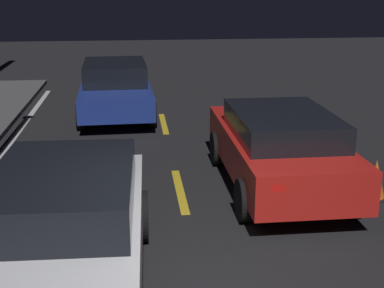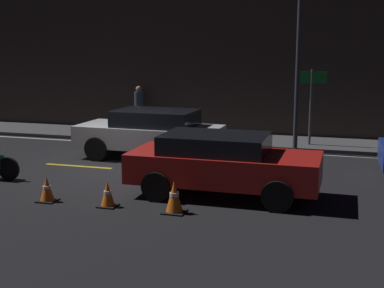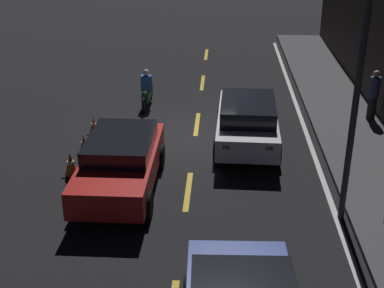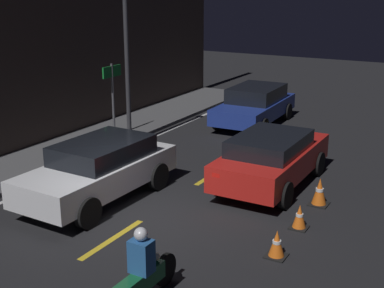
{
  "view_description": "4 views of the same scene",
  "coord_description": "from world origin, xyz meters",
  "px_view_note": "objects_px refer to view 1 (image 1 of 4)",
  "views": [
    {
      "loc": [
        -4.92,
        0.74,
        3.4
      ],
      "look_at": [
        3.71,
        -0.23,
        0.76
      ],
      "focal_mm": 50.0,
      "sensor_mm": 36.0,
      "label": 1
    },
    {
      "loc": [
        6.07,
        -12.84,
        3.34
      ],
      "look_at": [
        2.29,
        -0.09,
        0.82
      ],
      "focal_mm": 50.0,
      "sensor_mm": 36.0,
      "label": 2
    },
    {
      "loc": [
        15.17,
        0.78,
        6.49
      ],
      "look_at": [
        3.01,
        0.07,
        1.07
      ],
      "focal_mm": 50.0,
      "sensor_mm": 36.0,
      "label": 3
    },
    {
      "loc": [
        -8.76,
        -6.27,
        4.99
      ],
      "look_at": [
        2.56,
        0.15,
        1.07
      ],
      "focal_mm": 50.0,
      "sensor_mm": 36.0,
      "label": 4
    }
  ],
  "objects_px": {
    "sedan_white": "(64,230)",
    "traffic_cone_far": "(375,180)",
    "sedan_blue": "(115,88)",
    "taxi_red": "(279,146)"
  },
  "relations": [
    {
      "from": "traffic_cone_far",
      "to": "sedan_blue",
      "type": "bearing_deg",
      "value": 34.66
    },
    {
      "from": "sedan_white",
      "to": "traffic_cone_far",
      "type": "distance_m",
      "value": 5.22
    },
    {
      "from": "sedan_white",
      "to": "sedan_blue",
      "type": "distance_m",
      "value": 8.52
    },
    {
      "from": "sedan_white",
      "to": "sedan_blue",
      "type": "xyz_separation_m",
      "value": [
        8.51,
        -0.36,
        -0.04
      ]
    },
    {
      "from": "sedan_white",
      "to": "sedan_blue",
      "type": "height_order",
      "value": "sedan_white"
    },
    {
      "from": "taxi_red",
      "to": "sedan_blue",
      "type": "height_order",
      "value": "sedan_blue"
    },
    {
      "from": "sedan_white",
      "to": "traffic_cone_far",
      "type": "height_order",
      "value": "sedan_white"
    },
    {
      "from": "sedan_white",
      "to": "traffic_cone_far",
      "type": "bearing_deg",
      "value": 117.53
    },
    {
      "from": "taxi_red",
      "to": "sedan_blue",
      "type": "xyz_separation_m",
      "value": [
        5.61,
        2.86,
        -0.01
      ]
    },
    {
      "from": "taxi_red",
      "to": "traffic_cone_far",
      "type": "xyz_separation_m",
      "value": [
        -0.63,
        -1.46,
        -0.43
      ]
    }
  ]
}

